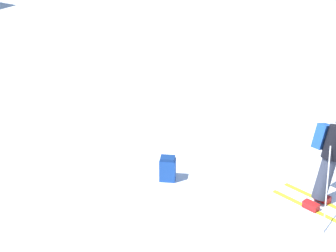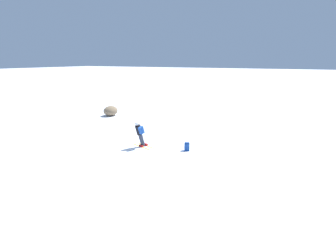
% 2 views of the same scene
% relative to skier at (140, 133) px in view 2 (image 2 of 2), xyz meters
% --- Properties ---
extents(ground_plane, '(300.00, 300.00, 0.00)m').
position_rel_skier_xyz_m(ground_plane, '(-0.61, 0.06, -0.92)').
color(ground_plane, white).
extents(skier, '(1.41, 1.66, 1.70)m').
position_rel_skier_xyz_m(skier, '(0.00, 0.00, 0.00)').
color(skier, yellow).
rests_on(skier, ground).
extents(spare_backpack, '(0.32, 0.36, 0.50)m').
position_rel_skier_xyz_m(spare_backpack, '(-0.79, 2.80, -0.68)').
color(spare_backpack, '#194293').
rests_on(spare_backpack, ground).
extents(exposed_boulder_0, '(1.46, 1.24, 0.95)m').
position_rel_skier_xyz_m(exposed_boulder_0, '(-6.59, -7.73, -0.45)').
color(exposed_boulder_0, '#7A664C').
rests_on(exposed_boulder_0, ground).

